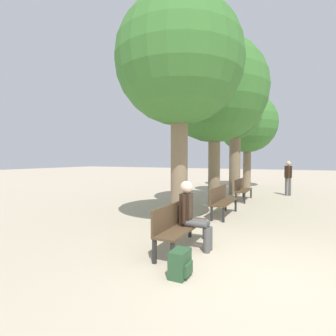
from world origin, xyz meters
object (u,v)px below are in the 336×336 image
at_px(tree_row_0, 179,62).
at_px(tree_row_1, 215,90).
at_px(backpack, 180,264).
at_px(bench_row_1, 222,199).
at_px(tree_row_3, 247,124).
at_px(bench_row_2, 242,188).
at_px(person_seated, 192,213).
at_px(bench_row_0, 178,222).
at_px(tree_row_2, 235,115).
at_px(pedestrian_near, 288,176).

height_order(tree_row_0, tree_row_1, tree_row_1).
relative_size(tree_row_0, backpack, 14.48).
height_order(bench_row_1, backpack, bench_row_1).
bearing_deg(tree_row_3, bench_row_2, -82.94).
height_order(tree_row_1, person_seated, tree_row_1).
bearing_deg(tree_row_1, bench_row_0, -82.12).
bearing_deg(bench_row_1, backpack, -83.41).
xyz_separation_m(tree_row_1, tree_row_3, (-0.00, 7.10, -0.34)).
bearing_deg(person_seated, tree_row_2, 96.14).
distance_m(tree_row_3, pedestrian_near, 4.71).
bearing_deg(backpack, person_seated, 102.93).
relative_size(tree_row_1, backpack, 15.24).
xyz_separation_m(bench_row_0, bench_row_1, (0.00, 3.28, 0.00)).
height_order(tree_row_1, backpack, tree_row_1).
height_order(tree_row_2, pedestrian_near, tree_row_2).
xyz_separation_m(bench_row_0, person_seated, (0.23, 0.13, 0.18)).
bearing_deg(tree_row_0, tree_row_3, 90.00).
relative_size(tree_row_1, pedestrian_near, 3.74).
bearing_deg(tree_row_2, tree_row_1, -90.00).
distance_m(bench_row_0, bench_row_1, 3.28).
relative_size(bench_row_0, tree_row_3, 0.30).
distance_m(bench_row_1, bench_row_2, 3.28).
bearing_deg(tree_row_1, bench_row_1, -64.96).
bearing_deg(backpack, pedestrian_near, 83.15).
bearing_deg(pedestrian_near, tree_row_0, -107.62).
height_order(tree_row_2, person_seated, tree_row_2).
xyz_separation_m(bench_row_0, tree_row_1, (-0.64, 4.66, 3.66)).
distance_m(person_seated, pedestrian_near, 8.88).
height_order(bench_row_2, tree_row_0, tree_row_0).
relative_size(bench_row_0, pedestrian_near, 1.05).
bearing_deg(tree_row_1, pedestrian_near, 60.99).
bearing_deg(tree_row_0, tree_row_1, 90.00).
bearing_deg(person_seated, tree_row_0, 122.36).
bearing_deg(backpack, bench_row_2, 93.77).
bearing_deg(person_seated, backpack, -77.07).
relative_size(bench_row_0, bench_row_2, 1.00).
relative_size(tree_row_0, person_seated, 4.42).
relative_size(bench_row_2, pedestrian_near, 1.05).
bearing_deg(bench_row_0, tree_row_1, 97.88).
height_order(tree_row_2, backpack, tree_row_2).
bearing_deg(bench_row_2, tree_row_2, 111.14).
bearing_deg(backpack, tree_row_2, 97.04).
relative_size(bench_row_0, bench_row_1, 1.00).
relative_size(bench_row_1, pedestrian_near, 1.05).
relative_size(bench_row_0, tree_row_2, 0.33).
relative_size(bench_row_0, person_seated, 1.31).
bearing_deg(bench_row_0, tree_row_3, 93.14).
bearing_deg(tree_row_2, backpack, -82.96).
distance_m(tree_row_1, person_seated, 5.78).
height_order(bench_row_1, bench_row_2, same).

